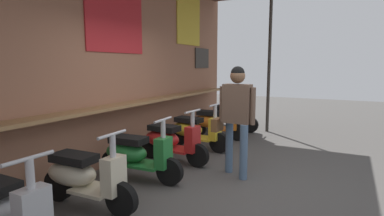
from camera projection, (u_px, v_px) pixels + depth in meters
ground_plane at (213, 181)px, 4.57m from camera, size 25.70×25.70×0.00m
market_stall_facade at (111, 48)px, 5.17m from camera, size 9.18×2.09×3.66m
scooter_silver at (0, 210)px, 2.84m from camera, size 0.46×1.40×0.97m
scooter_cream at (82, 176)px, 3.70m from camera, size 0.46×1.40×0.97m
scooter_green at (135, 154)px, 4.61m from camera, size 0.48×1.40×0.97m
scooter_red at (170, 140)px, 5.47m from camera, size 0.49×1.40×0.97m
scooter_yellow at (194, 130)px, 6.30m from camera, size 0.47×1.40×0.97m
scooter_orange at (214, 122)px, 7.22m from camera, size 0.50×1.40×0.97m
scooter_black at (229, 116)px, 8.08m from camera, size 0.46×1.40×0.97m
shopper_browsing at (236, 110)px, 4.69m from camera, size 0.32×0.67×1.70m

